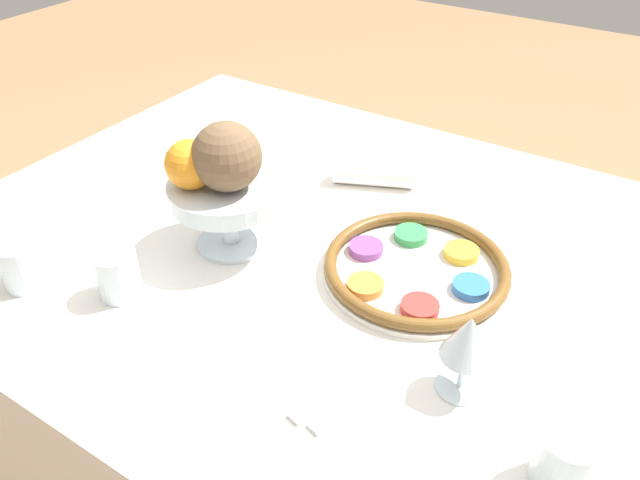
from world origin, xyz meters
TOP-DOWN VIEW (x-y plane):
  - dining_table at (0.00, 0.00)m, footprint 1.36×1.00m
  - seder_plate at (-0.14, 0.00)m, footprint 0.29×0.29m
  - wine_glass at (-0.28, 0.18)m, footprint 0.07×0.07m
  - fruit_stand at (0.16, 0.09)m, footprint 0.19×0.19m
  - orange_fruit at (0.20, 0.13)m, footprint 0.08×0.08m
  - coconut at (0.15, 0.10)m, footprint 0.11×0.11m
  - bread_plate at (0.28, -0.12)m, footprint 0.15×0.15m
  - napkin_roll at (0.05, -0.21)m, footprint 0.16×0.11m
  - cup_near at (-0.43, 0.24)m, footprint 0.06×0.06m
  - cup_mid at (0.36, 0.34)m, footprint 0.06×0.06m
  - cup_far at (0.22, 0.28)m, footprint 0.06×0.06m
  - fork_left at (-0.19, 0.25)m, footprint 0.07×0.18m
  - fork_right at (-0.16, 0.25)m, footprint 0.07×0.18m

SIDE VIEW (x-z plane):
  - dining_table at x=0.00m, z-range 0.00..0.73m
  - fork_left at x=-0.19m, z-range 0.73..0.74m
  - fork_right at x=-0.16m, z-range 0.73..0.74m
  - bread_plate at x=0.28m, z-range 0.73..0.75m
  - seder_plate at x=-0.14m, z-range 0.73..0.76m
  - napkin_roll at x=0.05m, z-range 0.73..0.78m
  - cup_near at x=-0.43m, z-range 0.73..0.81m
  - cup_mid at x=0.36m, z-range 0.73..0.81m
  - cup_far at x=0.22m, z-range 0.73..0.81m
  - wine_glass at x=-0.28m, z-range 0.75..0.87m
  - fruit_stand at x=0.16m, z-range 0.76..0.88m
  - orange_fruit at x=0.20m, z-range 0.85..0.93m
  - coconut at x=0.15m, z-range 0.85..0.96m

